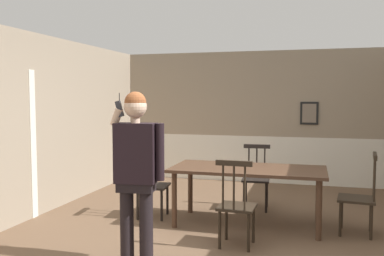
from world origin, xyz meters
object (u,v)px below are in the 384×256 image
(chair_near_window, at_px, (360,196))
(chair_at_table_head, at_px, (236,205))
(chair_by_doorway, at_px, (256,178))
(chair_opposite_corner, at_px, (150,185))
(person_figure, at_px, (137,165))
(dining_table, at_px, (248,174))

(chair_near_window, distance_m, chair_at_table_head, 1.65)
(chair_by_doorway, distance_m, chair_opposite_corner, 1.64)
(chair_near_window, distance_m, person_figure, 2.88)
(chair_by_doorway, distance_m, person_figure, 2.73)
(chair_by_doorway, height_order, chair_opposite_corner, chair_by_doorway)
(chair_opposite_corner, bearing_deg, dining_table, 84.10)
(chair_at_table_head, bearing_deg, person_figure, -136.36)
(chair_at_table_head, relative_size, person_figure, 0.58)
(dining_table, xyz_separation_m, chair_at_table_head, (-0.00, -0.86, -0.21))
(chair_opposite_corner, height_order, person_figure, person_figure)
(person_figure, bearing_deg, chair_near_window, -150.88)
(chair_at_table_head, bearing_deg, chair_by_doorway, 91.76)
(person_figure, bearing_deg, chair_opposite_corner, -79.45)
(chair_at_table_head, bearing_deg, chair_opposite_corner, 150.10)
(chair_opposite_corner, distance_m, person_figure, 1.82)
(chair_by_doorway, bearing_deg, chair_at_table_head, 85.91)
(dining_table, height_order, chair_by_doorway, chair_by_doorway)
(chair_opposite_corner, bearing_deg, chair_near_window, 83.93)
(chair_by_doorway, bearing_deg, chair_near_window, 144.17)
(chair_near_window, relative_size, person_figure, 0.58)
(dining_table, height_order, chair_at_table_head, chair_at_table_head)
(chair_by_doorway, distance_m, chair_at_table_head, 1.73)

